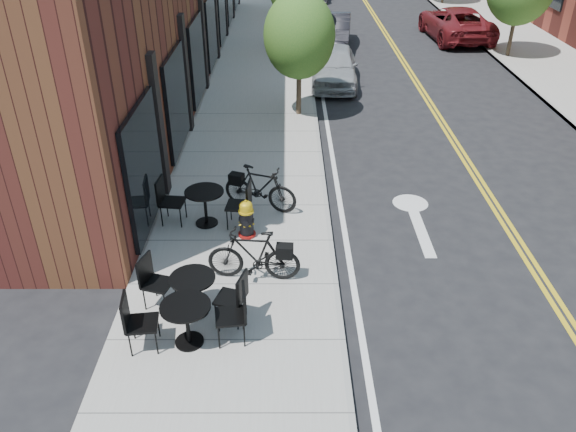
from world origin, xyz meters
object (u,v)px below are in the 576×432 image
object	(u,v)px
bistro_set_b	(193,290)
bistro_set_c	(205,203)
bicycle_left	(254,255)
bistro_set_a	(187,318)
parked_car_far	(456,23)
fire_hydrant	(246,219)
parked_car_a	(335,66)
parked_car_b	(333,31)
bicycle_right	(260,188)

from	to	relation	value
bistro_set_b	bistro_set_c	size ratio (longest dim) A/B	0.94
bicycle_left	bistro_set_b	distance (m)	1.40
bistro_set_a	parked_car_far	xyz separation A→B (m)	(9.72, 20.93, 0.12)
bicycle_left	fire_hydrant	bearing A→B (deg)	-166.16
bistro_set_a	bicycle_left	bearing A→B (deg)	53.49
parked_car_a	parked_car_far	xyz separation A→B (m)	(6.31, 6.97, 0.06)
fire_hydrant	parked_car_a	xyz separation A→B (m)	(2.65, 10.70, 0.17)
bicycle_left	bistro_set_b	size ratio (longest dim) A/B	0.93
parked_car_a	bistro_set_c	bearing A→B (deg)	-105.35
bistro_set_c	parked_car_a	bearing A→B (deg)	76.64
fire_hydrant	parked_car_a	size ratio (longest dim) A/B	0.21
bicycle_left	parked_car_b	bearing A→B (deg)	176.15
bicycle_right	parked_car_far	distance (m)	18.68
bistro_set_a	bistro_set_b	size ratio (longest dim) A/B	1.02
bistro_set_c	bistro_set_b	bearing A→B (deg)	-80.81
parked_car_a	bicycle_right	bearing A→B (deg)	-100.19
bistro_set_b	bicycle_left	bearing A→B (deg)	61.81
bistro_set_a	parked_car_far	size ratio (longest dim) A/B	0.35
bicycle_left	bistro_set_c	world-z (taller)	bistro_set_c
bistro_set_b	parked_car_far	size ratio (longest dim) A/B	0.35
parked_car_b	parked_car_far	bearing A→B (deg)	20.42
fire_hydrant	bistro_set_a	distance (m)	3.34
fire_hydrant	bistro_set_b	bearing A→B (deg)	-93.37
fire_hydrant	parked_car_far	distance (m)	19.82
bistro_set_c	fire_hydrant	bearing A→B (deg)	-21.67
bistro_set_a	bistro_set_c	world-z (taller)	bistro_set_c
bicycle_right	bistro_set_b	world-z (taller)	bicycle_right
bicycle_right	bistro_set_c	distance (m)	1.35
bicycle_right	parked_car_b	world-z (taller)	parked_car_b
parked_car_b	parked_car_a	bearing A→B (deg)	-86.84
parked_car_a	parked_car_far	world-z (taller)	parked_car_far
bicycle_left	bistro_set_b	world-z (taller)	bicycle_left
bistro_set_c	parked_car_b	xyz separation A→B (m)	(3.91, 15.72, 0.06)
bicycle_left	parked_car_far	bearing A→B (deg)	160.49
bistro_set_a	parked_car_a	world-z (taller)	parked_car_a
bicycle_left	bicycle_right	world-z (taller)	bicycle_right
bistro_set_a	parked_car_far	distance (m)	23.07
fire_hydrant	bistro_set_c	world-z (taller)	bistro_set_c
bicycle_right	bistro_set_c	size ratio (longest dim) A/B	0.89
bistro_set_b	parked_car_b	world-z (taller)	parked_car_b
bistro_set_b	parked_car_far	distance (m)	22.38
bistro_set_b	bistro_set_c	distance (m)	2.98
fire_hydrant	bicycle_left	world-z (taller)	bicycle_left
bicycle_left	bicycle_right	size ratio (longest dim) A/B	0.99
bicycle_left	parked_car_b	world-z (taller)	parked_car_b
bistro_set_a	parked_car_far	world-z (taller)	parked_car_far
fire_hydrant	parked_car_b	world-z (taller)	parked_car_b
bicycle_left	parked_car_far	world-z (taller)	parked_car_far
bistro_set_c	parked_car_b	distance (m)	16.20
bistro_set_b	parked_car_far	xyz separation A→B (m)	(9.72, 20.16, 0.14)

